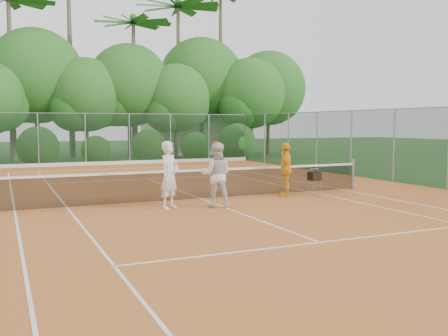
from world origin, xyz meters
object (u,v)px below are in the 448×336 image
Objects in this scene: player_white at (169,175)px; player_yellow at (286,169)px; player_center_grp at (216,175)px; ball_hopper at (314,177)px.

player_yellow is (4.26, 0.79, -0.06)m from player_white.
player_white is at bearing -50.51° from player_yellow.
player_white reaches higher than player_center_grp.
player_white reaches higher than ball_hopper.
ball_hopper is (3.95, 0.85, -0.31)m from player_center_grp.
player_center_grp reaches higher than player_yellow.
player_white reaches higher than player_yellow.
player_white is 5.31m from ball_hopper.
player_center_grp is at bearing 175.91° from ball_hopper.
player_center_grp is 3.13m from player_yellow.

